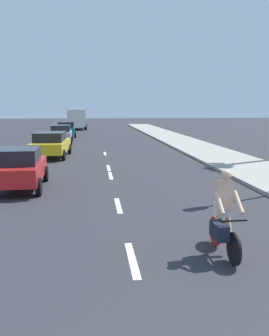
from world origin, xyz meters
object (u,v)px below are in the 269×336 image
at_px(parked_car_red, 20,167).
at_px(cyclist, 223,217).
at_px(parked_car_silver, 61,134).
at_px(delivery_truck, 76,119).
at_px(parked_car_teal, 66,129).
at_px(parked_car_yellow, 51,144).

bearing_deg(parked_car_red, cyclist, -53.79).
distance_m(parked_car_silver, delivery_truck, 19.47).
relative_size(cyclist, parked_car_red, 0.47).
bearing_deg(cyclist, parked_car_red, -53.09).
height_order(cyclist, parked_car_teal, cyclist).
height_order(cyclist, parked_car_silver, cyclist).
relative_size(cyclist, parked_car_silver, 0.43).
height_order(cyclist, delivery_truck, delivery_truck).
height_order(parked_car_yellow, parked_car_silver, same).
distance_m(parked_car_yellow, parked_car_teal, 15.79).
bearing_deg(parked_car_teal, parked_car_red, -93.02).
height_order(parked_car_silver, parked_car_teal, same).
height_order(parked_car_teal, delivery_truck, delivery_truck).
height_order(parked_car_silver, delivery_truck, delivery_truck).
xyz_separation_m(parked_car_red, parked_car_silver, (0.01, 17.74, 0.00)).
relative_size(parked_car_silver, parked_car_teal, 0.96).
bearing_deg(parked_car_red, parked_car_yellow, 87.20).
bearing_deg(parked_car_yellow, delivery_truck, 92.26).
relative_size(parked_car_red, parked_car_teal, 0.88).
bearing_deg(parked_car_red, parked_car_teal, 88.24).
distance_m(parked_car_red, delivery_truck, 37.20).
relative_size(parked_car_teal, delivery_truck, 0.69).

